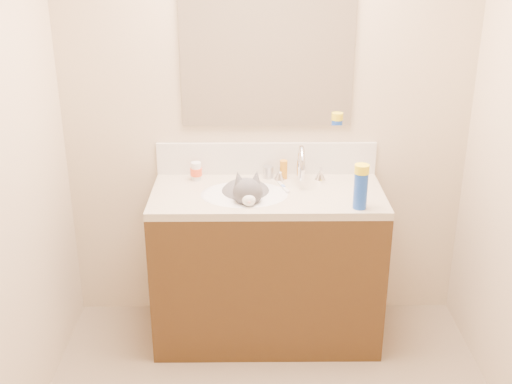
{
  "coord_description": "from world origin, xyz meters",
  "views": [
    {
      "loc": [
        -0.09,
        -2.08,
        2.12
      ],
      "look_at": [
        -0.06,
        0.92,
        0.88
      ],
      "focal_mm": 45.0,
      "sensor_mm": 36.0,
      "label": 1
    }
  ],
  "objects_px": {
    "basin": "(244,207)",
    "pill_bottle": "(196,171)",
    "vanity_cabinet": "(267,268)",
    "silver_jar": "(268,172)",
    "amber_bottle": "(284,170)",
    "spray_can": "(360,190)",
    "cat": "(246,198)",
    "faucet": "(301,167)"
  },
  "relations": [
    {
      "from": "basin",
      "to": "silver_jar",
      "type": "bearing_deg",
      "value": 61.14
    },
    {
      "from": "cat",
      "to": "silver_jar",
      "type": "distance_m",
      "value": 0.25
    },
    {
      "from": "vanity_cabinet",
      "to": "amber_bottle",
      "type": "bearing_deg",
      "value": 64.52
    },
    {
      "from": "cat",
      "to": "pill_bottle",
      "type": "distance_m",
      "value": 0.34
    },
    {
      "from": "pill_bottle",
      "to": "spray_can",
      "type": "xyz_separation_m",
      "value": [
        0.82,
        -0.39,
        0.04
      ]
    },
    {
      "from": "cat",
      "to": "amber_bottle",
      "type": "height_order",
      "value": "cat"
    },
    {
      "from": "spray_can",
      "to": "cat",
      "type": "bearing_deg",
      "value": 159.93
    },
    {
      "from": "spray_can",
      "to": "silver_jar",
      "type": "bearing_deg",
      "value": 136.34
    },
    {
      "from": "cat",
      "to": "pill_bottle",
      "type": "height_order",
      "value": "cat"
    },
    {
      "from": "basin",
      "to": "faucet",
      "type": "bearing_deg",
      "value": 29.12
    },
    {
      "from": "basin",
      "to": "cat",
      "type": "distance_m",
      "value": 0.05
    },
    {
      "from": "basin",
      "to": "cat",
      "type": "bearing_deg",
      "value": 65.99
    },
    {
      "from": "basin",
      "to": "pill_bottle",
      "type": "bearing_deg",
      "value": 141.41
    },
    {
      "from": "cat",
      "to": "pill_bottle",
      "type": "bearing_deg",
      "value": 140.63
    },
    {
      "from": "silver_jar",
      "to": "amber_bottle",
      "type": "bearing_deg",
      "value": -8.43
    },
    {
      "from": "pill_bottle",
      "to": "faucet",
      "type": "bearing_deg",
      "value": -4.16
    },
    {
      "from": "faucet",
      "to": "cat",
      "type": "bearing_deg",
      "value": -153.53
    },
    {
      "from": "basin",
      "to": "cat",
      "type": "relative_size",
      "value": 1.1
    },
    {
      "from": "vanity_cabinet",
      "to": "silver_jar",
      "type": "relative_size",
      "value": 18.33
    },
    {
      "from": "faucet",
      "to": "spray_can",
      "type": "xyz_separation_m",
      "value": [
        0.26,
        -0.35,
        0.01
      ]
    },
    {
      "from": "basin",
      "to": "spray_can",
      "type": "height_order",
      "value": "spray_can"
    },
    {
      "from": "vanity_cabinet",
      "to": "cat",
      "type": "relative_size",
      "value": 2.95
    },
    {
      "from": "spray_can",
      "to": "vanity_cabinet",
      "type": "bearing_deg",
      "value": 154.7
    },
    {
      "from": "silver_jar",
      "to": "amber_bottle",
      "type": "relative_size",
      "value": 0.63
    },
    {
      "from": "faucet",
      "to": "silver_jar",
      "type": "bearing_deg",
      "value": 158.55
    },
    {
      "from": "pill_bottle",
      "to": "amber_bottle",
      "type": "height_order",
      "value": "amber_bottle"
    },
    {
      "from": "amber_bottle",
      "to": "pill_bottle",
      "type": "bearing_deg",
      "value": -178.28
    },
    {
      "from": "faucet",
      "to": "amber_bottle",
      "type": "height_order",
      "value": "faucet"
    },
    {
      "from": "basin",
      "to": "silver_jar",
      "type": "xyz_separation_m",
      "value": [
        0.13,
        0.23,
        0.1
      ]
    },
    {
      "from": "pill_bottle",
      "to": "amber_bottle",
      "type": "bearing_deg",
      "value": 1.72
    },
    {
      "from": "cat",
      "to": "amber_bottle",
      "type": "xyz_separation_m",
      "value": [
        0.2,
        0.2,
        0.08
      ]
    },
    {
      "from": "vanity_cabinet",
      "to": "amber_bottle",
      "type": "relative_size",
      "value": 11.61
    },
    {
      "from": "cat",
      "to": "silver_jar",
      "type": "bearing_deg",
      "value": 55.64
    },
    {
      "from": "vanity_cabinet",
      "to": "cat",
      "type": "xyz_separation_m",
      "value": [
        -0.11,
        -0.01,
        0.42
      ]
    },
    {
      "from": "vanity_cabinet",
      "to": "silver_jar",
      "type": "xyz_separation_m",
      "value": [
        0.01,
        0.2,
        0.48
      ]
    },
    {
      "from": "basin",
      "to": "amber_bottle",
      "type": "bearing_deg",
      "value": 46.39
    },
    {
      "from": "pill_bottle",
      "to": "spray_can",
      "type": "relative_size",
      "value": 0.54
    },
    {
      "from": "faucet",
      "to": "silver_jar",
      "type": "height_order",
      "value": "faucet"
    },
    {
      "from": "silver_jar",
      "to": "amber_bottle",
      "type": "xyz_separation_m",
      "value": [
        0.08,
        -0.01,
        0.02
      ]
    },
    {
      "from": "vanity_cabinet",
      "to": "pill_bottle",
      "type": "bearing_deg",
      "value": 154.95
    },
    {
      "from": "faucet",
      "to": "pill_bottle",
      "type": "height_order",
      "value": "faucet"
    },
    {
      "from": "spray_can",
      "to": "basin",
      "type": "bearing_deg",
      "value": 162.34
    }
  ]
}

